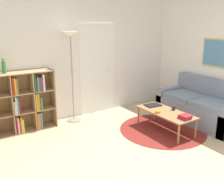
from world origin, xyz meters
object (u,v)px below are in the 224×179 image
Objects in this scene: floor_lamp at (71,46)px; bottle_right at (4,67)px; laptop at (153,105)px; cup at (174,108)px; bowl at (158,112)px; coffee_table at (166,113)px; bookshelf at (20,103)px; couch at (202,107)px.

floor_lamp is 6.97× the size of bottle_right.
cup is at bearing -70.69° from laptop.
bowl is 1.20× the size of cup.
coffee_table is 0.18m from bowl.
bookshelf is 2.55m from bowl.
bowl is at bearing -34.52° from bookshelf.
bookshelf is at bearing 177.36° from floor_lamp.
bowl reaches higher than coffee_table.
laptop is at bearing -39.14° from floor_lamp.
bowl is 0.39× the size of bottle_right.
floor_lamp is 5.60× the size of laptop.
floor_lamp is 1.29m from bottle_right.
couch reaches higher than laptop.
coffee_table is 11.31× the size of bowl.
coffee_table is 4.37× the size of bottle_right.
floor_lamp is 21.64× the size of cup.
couch is 1.20m from bowl.
laptop is 3.86× the size of cup.
laptop is at bearing -25.10° from bookshelf.
laptop is at bearing 85.39° from coffee_table.
couch is 17.02× the size of bowl.
cup is 0.32× the size of bottle_right.
floor_lamp is at bearing -2.96° from bottle_right.
laptop is 2.87m from bottle_right.
coffee_table is (1.23, -1.42, -1.20)m from floor_lamp.
laptop is at bearing 157.45° from couch.
laptop is at bearing -23.52° from bottle_right.
floor_lamp is at bearing 147.42° from couch.
cup reaches higher than coffee_table.
cup is (0.35, -0.05, 0.02)m from bowl.
couch is at bearing -32.58° from floor_lamp.
cup is (1.41, -1.45, -1.12)m from floor_lamp.
cup is (0.15, -0.42, 0.03)m from laptop.
bookshelf is 0.65× the size of floor_lamp.
cup is at bearing -31.40° from bookshelf.
couch is 3.93m from bottle_right.
bookshelf is at bearing 145.48° from bowl.
bookshelf is 4.53× the size of bottle_right.
couch is at bearing 0.33° from cup.
bookshelf is 11.74× the size of bowl.
couch is at bearing -2.24° from bowl.
coffee_table is at bearing -9.07° from bowl.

